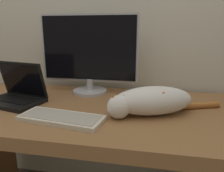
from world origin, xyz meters
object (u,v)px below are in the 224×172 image
external_keyboard (61,118)px  cat (151,100)px  monitor (89,54)px  laptop (16,94)px

external_keyboard → cat: 0.42m
monitor → laptop: 0.48m
laptop → external_keyboard: size_ratio=0.88×
monitor → cat: monitor is taller
monitor → external_keyboard: size_ratio=1.52×
laptop → cat: 0.74m
monitor → external_keyboard: 0.51m
monitor → laptop: monitor is taller
external_keyboard → cat: cat is taller
monitor → external_keyboard: bearing=-90.0°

